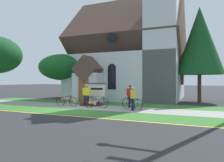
{
  "coord_description": "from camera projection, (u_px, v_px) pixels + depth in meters",
  "views": [
    {
      "loc": [
        7.52,
        -11.41,
        1.95
      ],
      "look_at": [
        1.41,
        3.0,
        1.9
      ],
      "focal_mm": 33.18,
      "sensor_mm": 36.0,
      "label": 1
    }
  ],
  "objects": [
    {
      "name": "curb_paint_stripe",
      "position": [
        60.0,
        115.0,
        11.59
      ],
      "size": [
        28.0,
        0.16,
        0.01
      ],
      "primitive_type": "cube",
      "color": "yellow",
      "rests_on": "ground"
    },
    {
      "name": "ground",
      "position": [
        101.0,
        104.0,
        17.13
      ],
      "size": [
        140.0,
        140.0,
        0.0
      ],
      "primitive_type": "plane",
      "color": "#2B2B2D"
    },
    {
      "name": "roadside_conifer",
      "position": [
        199.0,
        41.0,
        18.5
      ],
      "size": [
        4.16,
        4.16,
        8.55
      ],
      "color": "#4C3823",
      "rests_on": "ground"
    },
    {
      "name": "yard_deciduous_tree",
      "position": [
        63.0,
        67.0,
        21.37
      ],
      "size": [
        4.85,
        4.85,
        4.63
      ],
      "color": "#4C3823",
      "rests_on": "ground"
    },
    {
      "name": "cyclist_in_blue_jersey",
      "position": [
        133.0,
        96.0,
        13.35
      ],
      "size": [
        0.25,
        0.74,
        1.58
      ],
      "color": "#191E38",
      "rests_on": "ground"
    },
    {
      "name": "flower_bed",
      "position": [
        91.0,
        104.0,
        16.22
      ],
      "size": [
        1.84,
        1.84,
        0.34
      ],
      "color": "#382319",
      "rests_on": "ground"
    },
    {
      "name": "church_building",
      "position": [
        130.0,
        56.0,
        22.32
      ],
      "size": [
        11.55,
        11.11,
        13.15
      ],
      "color": "silver",
      "rests_on": "ground"
    },
    {
      "name": "grass_verge",
      "position": [
        73.0,
        112.0,
        12.79
      ],
      "size": [
        32.0,
        2.3,
        0.01
      ],
      "primitive_type": "cube",
      "color": "#38722D",
      "rests_on": "ground"
    },
    {
      "name": "cyclist_in_red_jersey",
      "position": [
        87.0,
        94.0,
        15.84
      ],
      "size": [
        0.63,
        0.36,
        1.61
      ],
      "color": "#191E38",
      "rests_on": "ground"
    },
    {
      "name": "sidewalk_slab",
      "position": [
        91.0,
        107.0,
        15.0
      ],
      "size": [
        32.0,
        2.52,
        0.01
      ],
      "primitive_type": "cube",
      "color": "#99968E",
      "rests_on": "ground"
    },
    {
      "name": "bicycle_yellow",
      "position": [
        132.0,
        103.0,
        14.13
      ],
      "size": [
        1.66,
        0.61,
        0.81
      ],
      "color": "black",
      "rests_on": "ground"
    },
    {
      "name": "cyclist_in_white_jersey",
      "position": [
        130.0,
        95.0,
        14.9
      ],
      "size": [
        0.61,
        0.32,
        1.59
      ],
      "color": "#191E38",
      "rests_on": "ground"
    },
    {
      "name": "church_sign",
      "position": [
        95.0,
        90.0,
        16.73
      ],
      "size": [
        1.94,
        0.13,
        1.75
      ],
      "color": "#474C56",
      "rests_on": "ground"
    },
    {
      "name": "church_lawn",
      "position": [
        106.0,
        103.0,
        17.34
      ],
      "size": [
        24.0,
        2.56,
        0.01
      ],
      "primitive_type": "cube",
      "color": "#38722D",
      "rests_on": "ground"
    },
    {
      "name": "bicycle_green",
      "position": [
        67.0,
        101.0,
        15.57
      ],
      "size": [
        1.77,
        0.2,
        0.82
      ],
      "color": "black",
      "rests_on": "ground"
    },
    {
      "name": "bicycle_silver",
      "position": [
        96.0,
        103.0,
        14.62
      ],
      "size": [
        1.7,
        0.48,
        0.82
      ],
      "color": "black",
      "rests_on": "ground"
    }
  ]
}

